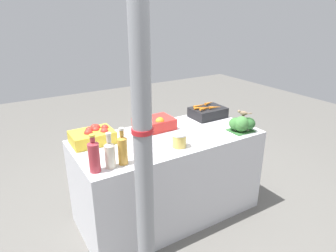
{
  "coord_description": "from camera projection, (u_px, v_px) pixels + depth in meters",
  "views": [
    {
      "loc": [
        -1.3,
        -2.13,
        1.91
      ],
      "look_at": [
        0.0,
        0.0,
        0.93
      ],
      "focal_mm": 32.0,
      "sensor_mm": 36.0,
      "label": 1
    }
  ],
  "objects": [
    {
      "name": "broccoli_pile",
      "position": [
        242.0,
        124.0,
        2.79
      ],
      "size": [
        0.22,
        0.2,
        0.16
      ],
      "color": "#2D602D",
      "rests_on": "market_table"
    },
    {
      "name": "orange_crate",
      "position": [
        153.0,
        123.0,
        2.84
      ],
      "size": [
        0.36,
        0.26,
        0.14
      ],
      "color": "red",
      "rests_on": "market_table"
    },
    {
      "name": "carrot_crate",
      "position": [
        208.0,
        112.0,
        3.17
      ],
      "size": [
        0.36,
        0.26,
        0.14
      ],
      "color": "black",
      "rests_on": "market_table"
    },
    {
      "name": "pickle_jar",
      "position": [
        179.0,
        140.0,
        2.49
      ],
      "size": [
        0.12,
        0.12,
        0.12
      ],
      "color": "#DBBC56",
      "rests_on": "market_table"
    },
    {
      "name": "juice_bottle_cloudy",
      "position": [
        110.0,
        154.0,
        2.14
      ],
      "size": [
        0.08,
        0.08,
        0.27
      ],
      "color": "beige",
      "rests_on": "market_table"
    },
    {
      "name": "sparrow_bird",
      "position": [
        243.0,
        113.0,
        2.76
      ],
      "size": [
        0.09,
        0.12,
        0.05
      ],
      "rotation": [
        0.0,
        0.0,
        2.21
      ],
      "color": "#4C3D2D",
      "rests_on": "broccoli_pile"
    },
    {
      "name": "juice_bottle_ruby",
      "position": [
        94.0,
        156.0,
        2.08
      ],
      "size": [
        0.08,
        0.08,
        0.28
      ],
      "color": "#B2333D",
      "rests_on": "market_table"
    },
    {
      "name": "juice_bottle_amber",
      "position": [
        123.0,
        149.0,
        2.19
      ],
      "size": [
        0.07,
        0.07,
        0.29
      ],
      "color": "gold",
      "rests_on": "market_table"
    },
    {
      "name": "support_pole",
      "position": [
        143.0,
        148.0,
        1.78
      ],
      "size": [
        0.13,
        0.13,
        2.27
      ],
      "color": "gray",
      "rests_on": "ground_plane"
    },
    {
      "name": "market_table",
      "position": [
        168.0,
        176.0,
        2.86
      ],
      "size": [
        1.69,
        0.79,
        0.83
      ],
      "primitive_type": "cube",
      "color": "silver",
      "rests_on": "ground_plane"
    },
    {
      "name": "apple_crate",
      "position": [
        93.0,
        136.0,
        2.57
      ],
      "size": [
        0.36,
        0.26,
        0.14
      ],
      "color": "gold",
      "rests_on": "market_table"
    },
    {
      "name": "ground_plane",
      "position": [
        168.0,
        212.0,
        3.02
      ],
      "size": [
        10.0,
        10.0,
        0.0
      ],
      "primitive_type": "plane",
      "color": "#605E59"
    }
  ]
}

